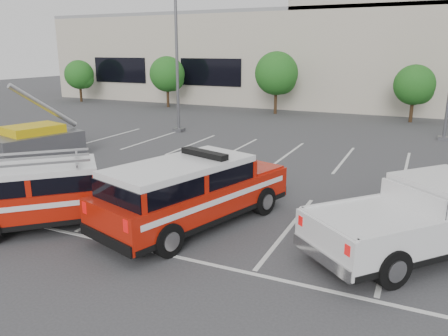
% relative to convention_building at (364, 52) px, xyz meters
% --- Properties ---
extents(ground, '(120.00, 120.00, 0.00)m').
position_rel_convention_building_xyz_m(ground, '(-0.18, -31.86, -4.72)').
color(ground, '#38383B').
rests_on(ground, ground).
extents(stall_markings, '(23.00, 15.00, 0.01)m').
position_rel_convention_building_xyz_m(stall_markings, '(-0.18, -27.36, -4.71)').
color(stall_markings, silver).
rests_on(stall_markings, ground).
extents(convention_building, '(60.00, 16.99, 13.20)m').
position_rel_convention_building_xyz_m(convention_building, '(0.00, 0.00, 0.00)').
color(convention_building, '#B9AE9D').
rests_on(convention_building, ground).
extents(tree_far_left, '(2.77, 2.77, 3.99)m').
position_rel_convention_building_xyz_m(tree_far_left, '(-25.09, -9.82, -2.22)').
color(tree_far_left, '#3F2B19').
rests_on(tree_far_left, ground).
extents(tree_left, '(3.07, 3.07, 4.42)m').
position_rel_convention_building_xyz_m(tree_left, '(-15.09, -9.82, -1.95)').
color(tree_left, '#3F2B19').
rests_on(tree_left, ground).
extents(tree_mid_left, '(3.37, 3.37, 4.85)m').
position_rel_convention_building_xyz_m(tree_mid_left, '(-5.09, -9.82, -1.68)').
color(tree_mid_left, '#3F2B19').
rests_on(tree_mid_left, ground).
extents(tree_mid_right, '(2.77, 2.77, 3.99)m').
position_rel_convention_building_xyz_m(tree_mid_right, '(4.91, -9.82, -2.22)').
color(tree_mid_right, '#3F2B19').
rests_on(tree_mid_right, ground).
extents(light_pole_left, '(0.90, 0.60, 10.24)m').
position_rel_convention_building_xyz_m(light_pole_left, '(-8.18, -19.86, 0.47)').
color(light_pole_left, '#59595E').
rests_on(light_pole_left, ground).
extents(fire_chief_suv, '(3.93, 6.45, 2.13)m').
position_rel_convention_building_xyz_m(fire_chief_suv, '(-0.13, -32.71, -3.85)').
color(fire_chief_suv, '#A91508').
rests_on(fire_chief_suv, ground).
extents(white_pickup, '(5.74, 6.08, 1.91)m').
position_rel_convention_building_xyz_m(white_pickup, '(6.06, -31.81, -3.96)').
color(white_pickup, silver).
rests_on(white_pickup, ground).
extents(ladder_suv, '(5.22, 5.11, 2.07)m').
position_rel_convention_building_xyz_m(ladder_suv, '(-3.89, -34.47, -3.89)').
color(ladder_suv, '#A91508').
rests_on(ladder_suv, ground).
extents(utility_rig, '(4.40, 4.41, 3.55)m').
position_rel_convention_building_xyz_m(utility_rig, '(-10.88, -28.77, -4.01)').
color(utility_rig, '#59595E').
rests_on(utility_rig, ground).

